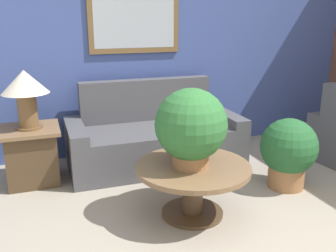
{
  "coord_description": "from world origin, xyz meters",
  "views": [
    {
      "loc": [
        -1.49,
        -1.58,
        1.62
      ],
      "look_at": [
        -0.34,
        1.73,
        0.59
      ],
      "focal_mm": 40.0,
      "sensor_mm": 36.0,
      "label": 1
    }
  ],
  "objects": [
    {
      "name": "potted_plant_on_table",
      "position": [
        -0.39,
        1.04,
        0.78
      ],
      "size": [
        0.58,
        0.58,
        0.64
      ],
      "color": "#9E6B42",
      "rests_on": "coffee_table"
    },
    {
      "name": "couch_main",
      "position": [
        -0.32,
        2.26,
        0.29
      ],
      "size": [
        1.9,
        0.87,
        0.92
      ],
      "color": "#4C4C51",
      "rests_on": "ground_plane"
    },
    {
      "name": "coffee_table",
      "position": [
        -0.36,
        1.04,
        0.33
      ],
      "size": [
        0.95,
        0.95,
        0.45
      ],
      "color": "#4C3823",
      "rests_on": "ground_plane"
    },
    {
      "name": "potted_plant_floor",
      "position": [
        0.72,
        1.24,
        0.38
      ],
      "size": [
        0.55,
        0.55,
        0.69
      ],
      "color": "#9E6B42",
      "rests_on": "ground_plane"
    },
    {
      "name": "wall_back",
      "position": [
        -0.01,
        2.79,
        1.31
      ],
      "size": [
        7.01,
        0.09,
        2.6
      ],
      "color": "#42569E",
      "rests_on": "ground_plane"
    },
    {
      "name": "table_lamp",
      "position": [
        -1.62,
        2.19,
        0.96
      ],
      "size": [
        0.45,
        0.45,
        0.57
      ],
      "color": "brown",
      "rests_on": "side_table"
    },
    {
      "name": "side_table",
      "position": [
        -1.62,
        2.19,
        0.29
      ],
      "size": [
        0.56,
        0.56,
        0.57
      ],
      "color": "#4C3823",
      "rests_on": "ground_plane"
    }
  ]
}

